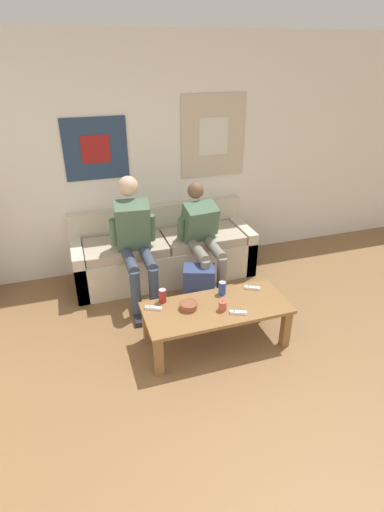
# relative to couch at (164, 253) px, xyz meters

# --- Properties ---
(ground_plane) EXTENTS (18.00, 18.00, 0.00)m
(ground_plane) POSITION_rel_couch_xyz_m (0.11, -2.64, -0.28)
(ground_plane) COLOR brown
(wall_back) EXTENTS (10.00, 0.07, 2.55)m
(wall_back) POSITION_rel_couch_xyz_m (0.11, 0.36, 1.00)
(wall_back) COLOR white
(wall_back) RESTS_ON ground_plane
(couch) EXTENTS (2.02, 0.71, 0.77)m
(couch) POSITION_rel_couch_xyz_m (0.00, 0.00, 0.00)
(couch) COLOR beige
(couch) RESTS_ON ground_plane
(coffee_table) EXTENTS (1.26, 0.55, 0.39)m
(coffee_table) POSITION_rel_couch_xyz_m (0.13, -1.33, 0.05)
(coffee_table) COLOR olive
(coffee_table) RESTS_ON ground_plane
(person_seated_adult) EXTENTS (0.47, 0.86, 1.26)m
(person_seated_adult) POSITION_rel_couch_xyz_m (-0.37, -0.35, 0.41)
(person_seated_adult) COLOR #384256
(person_seated_adult) RESTS_ON ground_plane
(person_seated_teen) EXTENTS (0.47, 0.87, 1.12)m
(person_seated_teen) POSITION_rel_couch_xyz_m (0.34, -0.37, 0.33)
(person_seated_teen) COLOR gray
(person_seated_teen) RESTS_ON ground_plane
(backpack) EXTENTS (0.37, 0.32, 0.44)m
(backpack) POSITION_rel_couch_xyz_m (0.18, -0.73, -0.07)
(backpack) COLOR navy
(backpack) RESTS_ON ground_plane
(ceramic_bowl) EXTENTS (0.16, 0.16, 0.06)m
(ceramic_bowl) POSITION_rel_couch_xyz_m (-0.10, -1.29, 0.15)
(ceramic_bowl) COLOR brown
(ceramic_bowl) RESTS_ON coffee_table
(pillar_candle) EXTENTS (0.07, 0.07, 0.10)m
(pillar_candle) POSITION_rel_couch_xyz_m (0.16, -1.40, 0.15)
(pillar_candle) COLOR #B24C42
(pillar_candle) RESTS_ON coffee_table
(drink_can_blue) EXTENTS (0.07, 0.07, 0.12)m
(drink_can_blue) POSITION_rel_couch_xyz_m (0.25, -1.16, 0.17)
(drink_can_blue) COLOR #28479E
(drink_can_blue) RESTS_ON coffee_table
(drink_can_red) EXTENTS (0.07, 0.07, 0.12)m
(drink_can_red) POSITION_rel_couch_xyz_m (-0.29, -1.12, 0.17)
(drink_can_red) COLOR maroon
(drink_can_red) RESTS_ON coffee_table
(game_controller_near_left) EXTENTS (0.14, 0.10, 0.03)m
(game_controller_near_left) POSITION_rel_couch_xyz_m (-0.39, -1.20, 0.12)
(game_controller_near_left) COLOR white
(game_controller_near_left) RESTS_ON coffee_table
(game_controller_near_right) EXTENTS (0.15, 0.09, 0.03)m
(game_controller_near_right) POSITION_rel_couch_xyz_m (0.27, -1.49, 0.12)
(game_controller_near_right) COLOR white
(game_controller_near_right) RESTS_ON coffee_table
(game_controller_far_center) EXTENTS (0.14, 0.10, 0.03)m
(game_controller_far_center) POSITION_rel_couch_xyz_m (0.55, -1.17, 0.12)
(game_controller_far_center) COLOR white
(game_controller_far_center) RESTS_ON coffee_table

